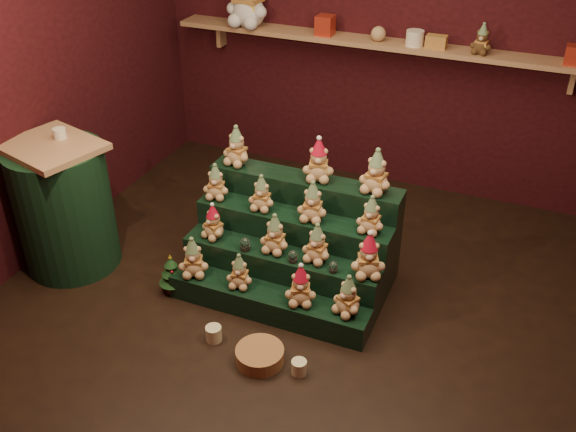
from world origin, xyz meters
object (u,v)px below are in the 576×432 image
at_px(snow_globe_a, 245,244).
at_px(snow_globe_c, 333,267).
at_px(riser_tier_front, 268,303).
at_px(brown_bear, 482,39).
at_px(mug_right, 299,367).
at_px(mini_christmas_tree, 172,274).
at_px(wicker_basket, 260,355).
at_px(snow_globe_b, 293,256).
at_px(mug_left, 214,334).
at_px(side_table, 64,206).

xyz_separation_m(snow_globe_a, snow_globe_c, (0.63, -0.00, -0.01)).
distance_m(riser_tier_front, brown_bear, 2.58).
xyz_separation_m(riser_tier_front, mug_right, (0.40, -0.43, -0.04)).
relative_size(riser_tier_front, brown_bear, 6.17).
bearing_deg(riser_tier_front, mini_christmas_tree, -176.64).
bearing_deg(wicker_basket, snow_globe_b, 92.43).
height_order(mug_left, brown_bear, brown_bear).
relative_size(snow_globe_c, mug_left, 0.76).
xyz_separation_m(snow_globe_b, mug_left, (-0.33, -0.53, -0.35)).
distance_m(wicker_basket, brown_bear, 2.90).
xyz_separation_m(mini_christmas_tree, wicker_basket, (0.86, -0.39, -0.11)).
height_order(mini_christmas_tree, wicker_basket, mini_christmas_tree).
bearing_deg(riser_tier_front, snow_globe_a, 145.79).
xyz_separation_m(riser_tier_front, side_table, (-1.60, -0.02, 0.39)).
bearing_deg(side_table, brown_bear, 54.54).
bearing_deg(riser_tier_front, side_table, -179.44).
xyz_separation_m(snow_globe_b, side_table, (-1.71, -0.18, 0.08)).
bearing_deg(snow_globe_a, riser_tier_front, -34.21).
bearing_deg(snow_globe_a, mug_left, -87.66).
height_order(snow_globe_a, side_table, side_table).
xyz_separation_m(snow_globe_b, mug_right, (0.29, -0.59, -0.36)).
distance_m(mini_christmas_tree, mug_right, 1.19).
distance_m(snow_globe_c, wicker_basket, 0.73).
xyz_separation_m(snow_globe_c, mini_christmas_tree, (-1.11, -0.20, -0.24)).
height_order(snow_globe_a, mini_christmas_tree, snow_globe_a).
distance_m(side_table, brown_bear, 3.35).
relative_size(snow_globe_a, mug_right, 1.02).
bearing_deg(wicker_basket, brown_bear, 72.58).
xyz_separation_m(side_table, mini_christmas_tree, (0.88, -0.03, -0.33)).
height_order(mug_right, brown_bear, brown_bear).
distance_m(snow_globe_b, wicker_basket, 0.69).
distance_m(mini_christmas_tree, mug_left, 0.61).
bearing_deg(snow_globe_b, wicker_basket, -87.57).
xyz_separation_m(snow_globe_a, mug_left, (0.02, -0.53, -0.36)).
distance_m(snow_globe_a, side_table, 1.37).
relative_size(mug_left, brown_bear, 0.46).
distance_m(snow_globe_a, wicker_basket, 0.78).
height_order(snow_globe_b, snow_globe_c, snow_globe_b).
bearing_deg(brown_bear, mini_christmas_tree, -121.77).
height_order(side_table, mug_left, side_table).
bearing_deg(snow_globe_c, snow_globe_b, 180.00).
bearing_deg(riser_tier_front, mug_right, -46.81).
bearing_deg(snow_globe_a, side_table, -172.64).
bearing_deg(mug_left, wicker_basket, -9.28).
bearing_deg(snow_globe_a, brown_bear, 58.32).
bearing_deg(snow_globe_b, mini_christmas_tree, -166.33).
relative_size(snow_globe_b, brown_bear, 0.37).
bearing_deg(snow_globe_a, mini_christmas_tree, -157.20).
bearing_deg(brown_bear, snow_globe_b, -106.56).
relative_size(mini_christmas_tree, mug_left, 3.09).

